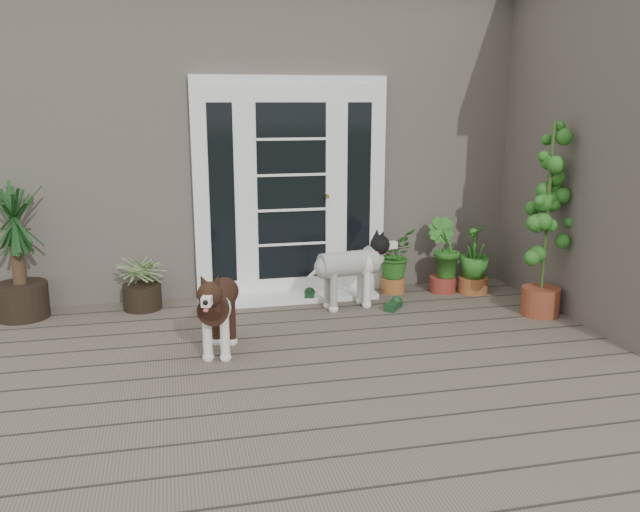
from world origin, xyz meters
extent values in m
cube|color=#6B5B4C|center=(0.00, 0.40, 0.06)|extent=(6.20, 4.60, 0.12)
cube|color=#665E54|center=(0.00, 4.65, 1.55)|extent=(7.40, 4.00, 3.10)
cube|color=#2D2826|center=(0.00, 4.65, 3.20)|extent=(7.60, 4.20, 0.20)
cube|color=white|center=(-0.20, 2.60, 1.19)|extent=(1.90, 0.14, 2.15)
cube|color=white|center=(-0.20, 2.40, 0.14)|extent=(1.60, 0.40, 0.05)
imported|color=#2B651C|center=(0.81, 2.40, 0.40)|extent=(0.62, 0.62, 0.57)
imported|color=#154C16|center=(1.32, 2.31, 0.40)|extent=(0.52, 0.52, 0.55)
imported|color=#235217|center=(1.61, 2.22, 0.41)|extent=(0.52, 0.52, 0.57)
camera|label=1|loc=(-1.35, -3.78, 2.04)|focal=37.10mm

